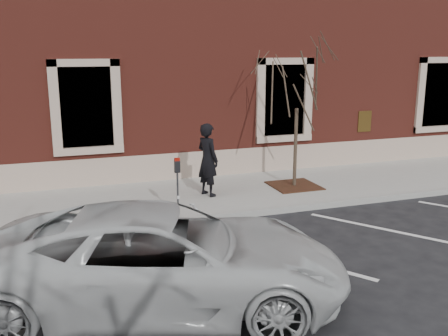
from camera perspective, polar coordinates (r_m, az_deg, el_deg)
name	(u,v)px	position (r m, az deg, el deg)	size (l,w,h in m)	color
ground	(232,218)	(12.04, 0.94, -5.72)	(120.00, 120.00, 0.00)	#28282B
sidewalk_near	(210,195)	(13.60, -1.59, -3.15)	(40.00, 3.50, 0.15)	#B1AFA6
curb_near	(233,216)	(11.97, 1.02, -5.46)	(40.00, 0.12, 0.15)	#9E9E99
parking_stripes	(270,252)	(10.14, 5.26, -9.53)	(28.00, 4.40, 0.01)	silver
building_civic	(160,48)	(18.84, -7.33, 13.42)	(40.00, 8.62, 8.00)	maroon
man	(208,160)	(13.13, -1.87, 0.96)	(0.71, 0.46, 1.94)	black
parking_meter	(177,176)	(11.47, -5.35, -0.93)	(0.13, 0.10, 1.39)	#595B60
tree_grate	(294,186)	(14.36, 8.02, -2.00)	(1.31, 1.31, 0.03)	#462016
sapling	(297,86)	(13.89, 8.40, 9.22)	(2.42, 2.42, 4.03)	#4C3C2E
white_truck	(163,258)	(7.91, -6.93, -10.17)	(2.63, 5.69, 1.58)	#BABDBF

